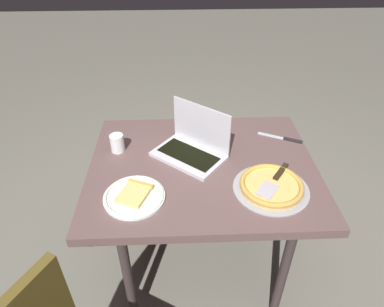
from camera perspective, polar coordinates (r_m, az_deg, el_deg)
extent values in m
plane|color=slate|center=(2.19, 1.42, -16.92)|extent=(12.00, 12.00, 0.00)
cube|color=brown|center=(1.68, 1.78, -2.44)|extent=(1.10, 0.88, 0.04)
cylinder|color=#362B2A|center=(2.23, 10.37, -3.51)|extent=(0.05, 0.05, 0.68)
cylinder|color=#362B2A|center=(2.20, -8.59, -4.03)|extent=(0.05, 0.05, 0.68)
cylinder|color=#362B2A|center=(1.76, 15.02, -18.92)|extent=(0.05, 0.05, 0.68)
cylinder|color=#362B2A|center=(1.72, -10.64, -20.06)|extent=(0.05, 0.05, 0.68)
cube|color=silver|center=(1.70, -0.61, -0.41)|extent=(0.40, 0.38, 0.02)
cube|color=black|center=(1.69, -0.61, -0.13)|extent=(0.32, 0.29, 0.00)
cube|color=silver|center=(1.71, 1.66, 4.68)|extent=(0.27, 0.22, 0.23)
cube|color=#2F498E|center=(1.71, 1.61, 4.65)|extent=(0.24, 0.20, 0.20)
cylinder|color=white|center=(1.50, -9.64, -7.21)|extent=(0.27, 0.27, 0.01)
torus|color=silver|center=(1.49, -9.68, -6.93)|extent=(0.26, 0.26, 0.01)
cube|color=#F0C16D|center=(1.49, -9.71, -6.73)|extent=(0.16, 0.17, 0.02)
cube|color=tan|center=(1.53, -8.56, -5.17)|extent=(0.12, 0.06, 0.03)
cylinder|color=#9C9B9F|center=(1.56, 13.09, -5.81)|extent=(0.34, 0.34, 0.01)
cylinder|color=#E3B55E|center=(1.55, 13.16, -5.42)|extent=(0.27, 0.27, 0.02)
torus|color=gold|center=(1.55, 13.22, -5.11)|extent=(0.28, 0.28, 0.02)
cube|color=#B7ACB4|center=(1.51, 12.53, -5.98)|extent=(0.12, 0.13, 0.00)
cube|color=black|center=(1.62, 14.70, -2.93)|extent=(0.10, 0.12, 0.01)
cube|color=silver|center=(1.91, 13.65, 2.78)|extent=(0.17, 0.10, 0.00)
cube|color=black|center=(1.90, 16.57, 2.14)|extent=(0.10, 0.06, 0.01)
cylinder|color=white|center=(1.77, -12.44, 1.72)|extent=(0.07, 0.07, 0.09)
cylinder|color=#48320C|center=(1.75, -12.55, 2.42)|extent=(0.06, 0.06, 0.01)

